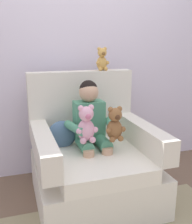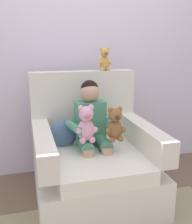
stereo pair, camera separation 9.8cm
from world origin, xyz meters
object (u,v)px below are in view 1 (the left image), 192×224
at_px(throw_pillow, 62,135).
at_px(plush_honey_on_backrest, 102,60).
at_px(plush_pink, 86,125).
at_px(armchair, 93,162).
at_px(plush_brown, 115,125).
at_px(seated_child, 91,124).

bearing_deg(throw_pillow, plush_honey_on_backrest, 27.18).
bearing_deg(throw_pillow, plush_pink, -57.04).
distance_m(armchair, plush_brown, 0.43).
height_order(plush_brown, plush_honey_on_backrest, plush_honey_on_backrest).
height_order(plush_brown, throw_pillow, plush_brown).
relative_size(armchair, plush_honey_on_backrest, 5.00).
bearing_deg(throw_pillow, armchair, -29.58).
xyz_separation_m(plush_brown, plush_pink, (-0.23, 0.04, 0.01)).
bearing_deg(plush_honey_on_backrest, armchair, -125.94).
distance_m(seated_child, plush_brown, 0.24).
xyz_separation_m(armchair, plush_pink, (-0.08, -0.11, 0.39)).
bearing_deg(throw_pillow, seated_child, -22.63).
bearing_deg(armchair, plush_honey_on_backrest, 60.09).
height_order(armchair, seated_child, armchair).
xyz_separation_m(plush_pink, throw_pillow, (-0.16, 0.24, -0.15)).
height_order(armchair, plush_honey_on_backrest, plush_honey_on_backrest).
bearing_deg(plush_brown, plush_honey_on_backrest, 93.03).
relative_size(armchair, plush_brown, 3.86).
bearing_deg(plush_honey_on_backrest, throw_pillow, -158.84).
height_order(plush_pink, throw_pillow, plush_pink).
relative_size(armchair, throw_pillow, 4.26).
relative_size(seated_child, plush_brown, 2.88).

